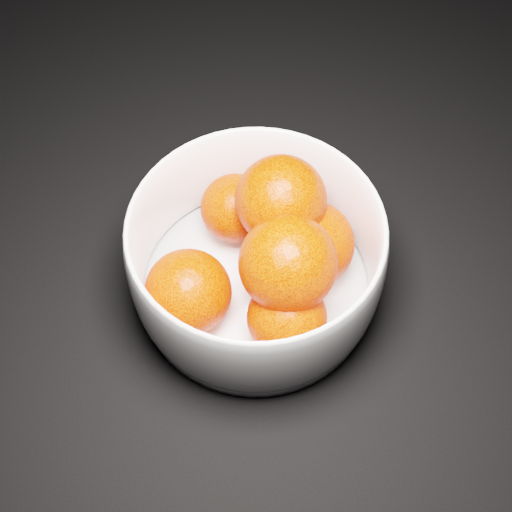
{
  "coord_description": "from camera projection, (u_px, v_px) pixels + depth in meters",
  "views": [
    {
      "loc": [
        0.27,
        -0.18,
        0.56
      ],
      "look_at": [
        0.25,
        0.15,
        0.06
      ],
      "focal_mm": 50.0,
      "sensor_mm": 36.0,
      "label": 1
    }
  ],
  "objects": [
    {
      "name": "orange_pile",
      "position": [
        268.0,
        252.0,
        0.59
      ],
      "size": [
        0.18,
        0.17,
        0.12
      ],
      "color": "red",
      "rests_on": "bowl"
    },
    {
      "name": "bowl",
      "position": [
        256.0,
        259.0,
        0.6
      ],
      "size": [
        0.22,
        0.22,
        0.11
      ],
      "rotation": [
        0.0,
        0.0,
        -0.31
      ],
      "color": "white",
      "rests_on": "ground"
    }
  ]
}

